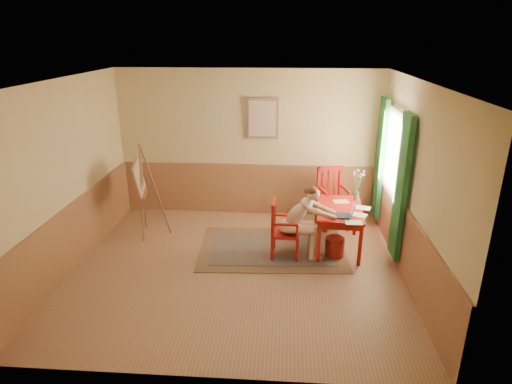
# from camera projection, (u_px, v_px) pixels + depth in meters

# --- Properties ---
(room) EXTENTS (5.04, 4.54, 2.84)m
(room) POSITION_uv_depth(u_px,v_px,m) (236.00, 182.00, 6.14)
(room) COLOR tan
(room) RESTS_ON ground
(wainscot) EXTENTS (5.00, 4.50, 1.00)m
(wainscot) POSITION_uv_depth(u_px,v_px,m) (242.00, 217.00, 7.20)
(wainscot) COLOR #AC7650
(wainscot) RESTS_ON room
(window) EXTENTS (0.12, 2.01, 2.20)m
(window) POSITION_uv_depth(u_px,v_px,m) (391.00, 167.00, 7.03)
(window) COLOR white
(window) RESTS_ON room
(wall_portrait) EXTENTS (0.60, 0.05, 0.76)m
(wall_portrait) POSITION_uv_depth(u_px,v_px,m) (262.00, 118.00, 8.01)
(wall_portrait) COLOR #937157
(wall_portrait) RESTS_ON room
(rug) EXTENTS (2.48, 1.72, 0.02)m
(rug) POSITION_uv_depth(u_px,v_px,m) (272.00, 248.00, 7.22)
(rug) COLOR #8C7251
(rug) RESTS_ON room
(table) EXTENTS (0.81, 1.25, 0.72)m
(table) POSITION_uv_depth(u_px,v_px,m) (339.00, 213.00, 7.04)
(table) COLOR red
(table) RESTS_ON room
(chair_left) EXTENTS (0.45, 0.43, 0.95)m
(chair_left) POSITION_uv_depth(u_px,v_px,m) (282.00, 229.00, 6.84)
(chair_left) COLOR red
(chair_left) RESTS_ON room
(chair_back) EXTENTS (0.61, 0.63, 1.10)m
(chair_back) POSITION_uv_depth(u_px,v_px,m) (332.00, 198.00, 7.91)
(chair_back) COLOR red
(chair_back) RESTS_ON room
(figure) EXTENTS (0.90, 0.39, 1.21)m
(figure) POSITION_uv_depth(u_px,v_px,m) (302.00, 219.00, 6.73)
(figure) COLOR beige
(figure) RESTS_ON room
(laptop) EXTENTS (0.46, 0.34, 0.25)m
(laptop) POSITION_uv_depth(u_px,v_px,m) (344.00, 213.00, 6.67)
(laptop) COLOR #1E2338
(laptop) RESTS_ON table
(papers) EXTENTS (0.60, 1.05, 0.00)m
(papers) POSITION_uv_depth(u_px,v_px,m) (354.00, 211.00, 6.88)
(papers) COLOR white
(papers) RESTS_ON table
(vase) EXTENTS (0.25, 0.25, 0.53)m
(vase) POSITION_uv_depth(u_px,v_px,m) (357.00, 186.00, 7.29)
(vase) COLOR #3F724C
(vase) RESTS_ON table
(wastebasket) EXTENTS (0.37, 0.37, 0.32)m
(wastebasket) POSITION_uv_depth(u_px,v_px,m) (335.00, 247.00, 6.93)
(wastebasket) COLOR #A52D22
(wastebasket) RESTS_ON room
(easel) EXTENTS (0.62, 0.75, 1.67)m
(easel) POSITION_uv_depth(u_px,v_px,m) (141.00, 182.00, 7.40)
(easel) COLOR #915F44
(easel) RESTS_ON room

